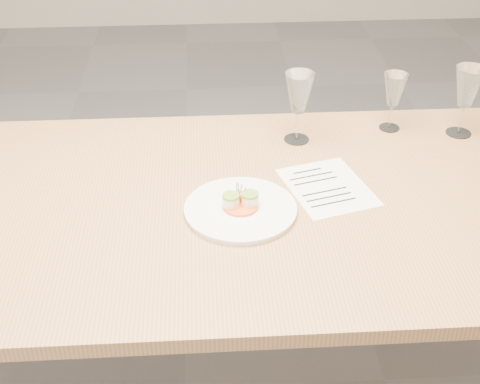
{
  "coord_description": "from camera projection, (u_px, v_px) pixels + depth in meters",
  "views": [
    {
      "loc": [
        0.09,
        -1.48,
        1.76
      ],
      "look_at": [
        0.18,
        -0.04,
        0.8
      ],
      "focal_mm": 50.0,
      "sensor_mm": 36.0,
      "label": 1
    }
  ],
  "objects": [
    {
      "name": "dining_table",
      "position": [
        173.0,
        223.0,
        1.82
      ],
      "size": [
        2.4,
        1.0,
        0.75
      ],
      "color": "#B07E4C",
      "rests_on": "ground"
    },
    {
      "name": "wine_glass_1",
      "position": [
        299.0,
        94.0,
        1.98
      ],
      "size": [
        0.09,
        0.09,
        0.22
      ],
      "color": "white",
      "rests_on": "dining_table"
    },
    {
      "name": "wine_glass_3",
      "position": [
        467.0,
        88.0,
        2.02
      ],
      "size": [
        0.09,
        0.09,
        0.22
      ],
      "color": "white",
      "rests_on": "dining_table"
    },
    {
      "name": "recipe_sheet",
      "position": [
        327.0,
        187.0,
        1.84
      ],
      "size": [
        0.27,
        0.31,
        0.0
      ],
      "rotation": [
        0.0,
        0.0,
        0.28
      ],
      "color": "white",
      "rests_on": "dining_table"
    },
    {
      "name": "dinner_plate",
      "position": [
        241.0,
        208.0,
        1.74
      ],
      "size": [
        0.29,
        0.29,
        0.08
      ],
      "rotation": [
        0.0,
        0.0,
        0.02
      ],
      "color": "white",
      "rests_on": "dining_table"
    },
    {
      "name": "wine_glass_2",
      "position": [
        394.0,
        91.0,
        2.06
      ],
      "size": [
        0.07,
        0.07,
        0.19
      ],
      "color": "white",
      "rests_on": "dining_table"
    }
  ]
}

